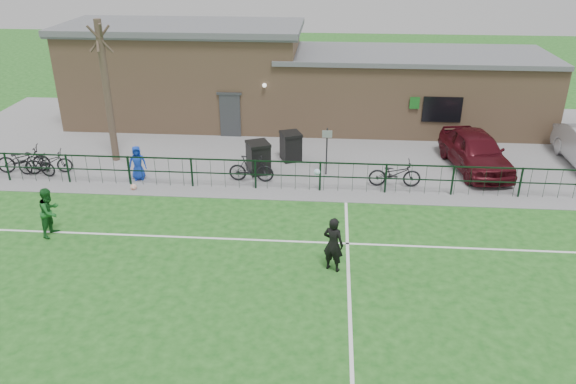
# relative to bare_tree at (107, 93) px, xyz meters

# --- Properties ---
(ground) EXTENTS (90.00, 90.00, 0.00)m
(ground) POSITION_rel_bare_tree_xyz_m (8.00, -10.50, -3.00)
(ground) COLOR #1A5218
(ground) RESTS_ON ground
(paving_strip) EXTENTS (34.00, 13.00, 0.02)m
(paving_strip) POSITION_rel_bare_tree_xyz_m (8.00, 3.00, -2.99)
(paving_strip) COLOR slate
(paving_strip) RESTS_ON ground
(pitch_line_touch) EXTENTS (28.00, 0.10, 0.01)m
(pitch_line_touch) POSITION_rel_bare_tree_xyz_m (8.00, -2.70, -3.00)
(pitch_line_touch) COLOR white
(pitch_line_touch) RESTS_ON ground
(pitch_line_mid) EXTENTS (28.00, 0.10, 0.01)m
(pitch_line_mid) POSITION_rel_bare_tree_xyz_m (8.00, -6.50, -3.00)
(pitch_line_mid) COLOR white
(pitch_line_mid) RESTS_ON ground
(pitch_line_perp) EXTENTS (0.10, 16.00, 0.01)m
(pitch_line_perp) POSITION_rel_bare_tree_xyz_m (10.00, -10.50, -3.00)
(pitch_line_perp) COLOR white
(pitch_line_perp) RESTS_ON ground
(perimeter_fence) EXTENTS (28.00, 0.10, 1.20)m
(perimeter_fence) POSITION_rel_bare_tree_xyz_m (8.00, -2.50, -2.40)
(perimeter_fence) COLOR black
(perimeter_fence) RESTS_ON ground
(bare_tree) EXTENTS (0.30, 0.30, 6.00)m
(bare_tree) POSITION_rel_bare_tree_xyz_m (0.00, 0.00, 0.00)
(bare_tree) COLOR #443429
(bare_tree) RESTS_ON ground
(wheelie_bin_left) EXTENTS (1.12, 1.18, 1.23)m
(wheelie_bin_left) POSITION_rel_bare_tree_xyz_m (6.41, -0.91, -2.36)
(wheelie_bin_left) COLOR black
(wheelie_bin_left) RESTS_ON paving_strip
(wheelie_bin_right) EXTENTS (1.04, 1.10, 1.16)m
(wheelie_bin_right) POSITION_rel_bare_tree_xyz_m (7.64, 0.61, -2.40)
(wheelie_bin_right) COLOR black
(wheelie_bin_right) RESTS_ON paving_strip
(sign_post) EXTENTS (0.08, 0.08, 2.00)m
(sign_post) POSITION_rel_bare_tree_xyz_m (9.22, -0.91, -1.98)
(sign_post) COLOR black
(sign_post) RESTS_ON paving_strip
(car_maroon) EXTENTS (2.65, 4.99, 1.62)m
(car_maroon) POSITION_rel_bare_tree_xyz_m (15.41, 0.15, -2.17)
(car_maroon) COLOR #460C14
(car_maroon) RESTS_ON paving_strip
(bicycle_a) EXTENTS (2.22, 1.19, 1.11)m
(bicycle_a) POSITION_rel_bare_tree_xyz_m (-3.29, -1.62, -2.43)
(bicycle_a) COLOR black
(bicycle_a) RESTS_ON paving_strip
(bicycle_b) EXTENTS (1.72, 0.68, 1.01)m
(bicycle_b) POSITION_rel_bare_tree_xyz_m (-2.58, -1.98, -2.48)
(bicycle_b) COLOR black
(bicycle_b) RESTS_ON paving_strip
(bicycle_c) EXTENTS (1.96, 1.07, 0.98)m
(bicycle_c) POSITION_rel_bare_tree_xyz_m (-2.19, -1.68, -2.49)
(bicycle_c) COLOR black
(bicycle_c) RESTS_ON paving_strip
(bicycle_d) EXTENTS (1.83, 0.58, 1.09)m
(bicycle_d) POSITION_rel_bare_tree_xyz_m (6.25, -1.86, -2.44)
(bicycle_d) COLOR black
(bicycle_d) RESTS_ON paving_strip
(bicycle_e) EXTENTS (2.04, 0.74, 1.06)m
(bicycle_e) POSITION_rel_bare_tree_xyz_m (11.90, -1.88, -2.45)
(bicycle_e) COLOR black
(bicycle_e) RESTS_ON paving_strip
(spectator_child) EXTENTS (0.79, 0.62, 1.41)m
(spectator_child) POSITION_rel_bare_tree_xyz_m (1.68, -1.99, -2.28)
(spectator_child) COLOR #1336B4
(spectator_child) RESTS_ON paving_strip
(goalkeeper_kick) EXTENTS (1.08, 3.95, 1.75)m
(goalkeeper_kick) POSITION_rel_bare_tree_xyz_m (9.51, -7.97, -2.12)
(goalkeeper_kick) COLOR black
(goalkeeper_kick) RESTS_ON ground
(outfield_player) EXTENTS (0.76, 0.90, 1.66)m
(outfield_player) POSITION_rel_bare_tree_xyz_m (0.28, -6.62, -2.17)
(outfield_player) COLOR #1A5C22
(outfield_player) RESTS_ON ground
(ball_ground) EXTENTS (0.24, 0.24, 0.24)m
(ball_ground) POSITION_rel_bare_tree_xyz_m (1.78, -2.99, -2.88)
(ball_ground) COLOR white
(ball_ground) RESTS_ON ground
(clubhouse) EXTENTS (24.25, 5.40, 4.96)m
(clubhouse) POSITION_rel_bare_tree_xyz_m (7.12, 6.00, -0.78)
(clubhouse) COLOR #A67F5D
(clubhouse) RESTS_ON ground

